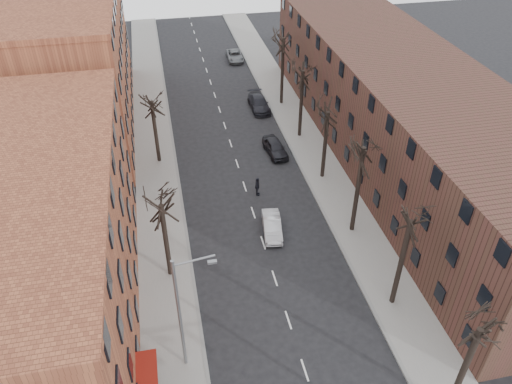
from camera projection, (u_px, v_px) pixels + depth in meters
sidewalk_left at (155, 156)px, 50.96m from camera, size 4.00×90.00×0.15m
sidewalk_right at (305, 140)px, 53.61m from camera, size 4.00×90.00×0.15m
building_left_near at (26, 261)px, 30.39m from camera, size 12.00×26.00×12.00m
building_left_far at (67, 64)px, 52.59m from camera, size 12.00×28.00×14.00m
building_right at (403, 113)px, 48.07m from camera, size 12.00×50.00×10.00m
tree_right_b at (391, 302)px, 35.50m from camera, size 5.20×5.20×10.80m
tree_right_c at (351, 230)px, 41.79m from camera, size 5.20×5.20×11.60m
tree_right_d at (322, 177)px, 48.08m from camera, size 5.20×5.20×10.00m
tree_right_e at (299, 136)px, 54.37m from camera, size 5.20×5.20×10.80m
tree_right_f at (281, 104)px, 60.66m from camera, size 5.20×5.20×11.60m
tree_left_a at (171, 274)px, 37.71m from camera, size 5.20×5.20×9.50m
tree_left_b at (160, 161)px, 50.29m from camera, size 5.20×5.20×9.50m
streetlight at (182, 311)px, 28.53m from camera, size 2.45×0.22×9.03m
silver_sedan at (272, 226)px, 41.19m from camera, size 1.95×4.25×1.35m
parked_car_near at (275, 147)px, 51.06m from camera, size 2.17×4.49×1.48m
parked_car_mid at (259, 103)px, 59.10m from camera, size 2.10×5.09×1.47m
parked_car_far at (235, 56)px, 71.40m from camera, size 2.29×4.73×1.30m
pedestrian_crossing at (257, 187)px, 45.25m from camera, size 0.66×1.14×1.83m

